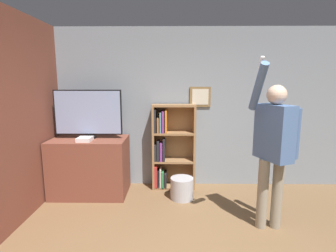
% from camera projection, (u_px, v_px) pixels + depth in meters
% --- Properties ---
extents(wall_back, '(6.30, 0.09, 2.70)m').
position_uv_depth(wall_back, '(184.00, 109.00, 4.51)').
color(wall_back, gray).
rests_on(wall_back, ground_plane).
extents(wall_side_brick, '(0.06, 4.22, 2.70)m').
position_uv_depth(wall_side_brick, '(12.00, 120.00, 3.21)').
color(wall_side_brick, brown).
rests_on(wall_side_brick, ground_plane).
extents(tv_ledge, '(1.18, 0.71, 0.92)m').
position_uv_depth(tv_ledge, '(90.00, 166.00, 4.23)').
color(tv_ledge, brown).
rests_on(tv_ledge, ground_plane).
extents(television, '(1.06, 0.22, 0.77)m').
position_uv_depth(television, '(88.00, 113.00, 4.13)').
color(television, black).
rests_on(television, tv_ledge).
extents(game_console, '(0.21, 0.23, 0.06)m').
position_uv_depth(game_console, '(85.00, 139.00, 3.99)').
color(game_console, white).
rests_on(game_console, tv_ledge).
extents(bookshelf, '(0.72, 0.28, 1.44)m').
position_uv_depth(bookshelf, '(169.00, 148.00, 4.44)').
color(bookshelf, '#997047').
rests_on(bookshelf, ground_plane).
extents(person, '(0.61, 0.59, 2.08)m').
position_uv_depth(person, '(274.00, 143.00, 3.12)').
color(person, gray).
rests_on(person, ground_plane).
extents(waste_bin, '(0.36, 0.36, 0.34)m').
position_uv_depth(waste_bin, '(182.00, 188.00, 4.09)').
color(waste_bin, '#B7B7BC').
rests_on(waste_bin, ground_plane).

